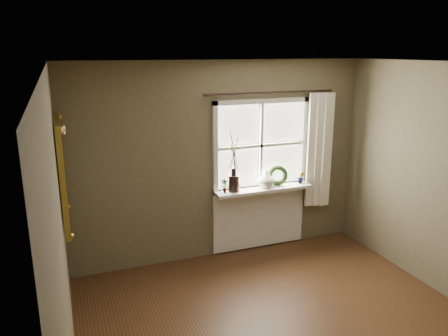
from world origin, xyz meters
TOP-DOWN VIEW (x-y plane):
  - ceiling at (0.00, 0.00)m, footprint 4.50×4.50m
  - wall_back at (0.00, 2.30)m, footprint 4.00×0.10m
  - wall_left at (-2.05, 0.00)m, footprint 0.10×4.50m
  - window_frame at (0.55, 2.23)m, footprint 1.36×0.06m
  - window_sill at (0.55, 2.12)m, footprint 1.36×0.26m
  - window_apron at (0.55, 2.23)m, footprint 1.36×0.04m
  - dark_jug at (0.12, 2.12)m, footprint 0.16×0.16m
  - cream_vase at (0.59, 2.12)m, footprint 0.28×0.28m
  - wreath at (0.78, 2.16)m, footprint 0.30×0.19m
  - potted_plant_left at (-0.01, 2.12)m, footprint 0.11×0.10m
  - potted_plant_right at (1.13, 2.12)m, footprint 0.11×0.10m
  - curtain at (1.39, 2.13)m, footprint 0.36×0.12m
  - curtain_rod at (0.65, 2.17)m, footprint 1.84×0.03m
  - gilt_mirror at (-1.96, 1.58)m, footprint 0.10×0.92m

SIDE VIEW (x-z plane):
  - window_apron at x=0.55m, z-range 0.02..0.90m
  - window_sill at x=0.55m, z-range 0.88..0.92m
  - potted_plant_right at x=1.13m, z-range 0.92..1.09m
  - potted_plant_left at x=-0.01m, z-range 0.92..1.10m
  - wreath at x=0.78m, z-range 0.88..1.17m
  - dark_jug at x=0.12m, z-range 0.92..1.14m
  - cream_vase at x=0.59m, z-range 0.92..1.16m
  - wall_back at x=0.00m, z-range 0.00..2.60m
  - wall_left at x=-2.05m, z-range 0.00..2.60m
  - curtain at x=1.39m, z-range 0.57..2.16m
  - window_frame at x=0.55m, z-range 0.86..2.10m
  - gilt_mirror at x=-1.96m, z-range 0.98..2.07m
  - curtain_rod at x=0.65m, z-range 2.16..2.20m
  - ceiling at x=0.00m, z-range 2.60..2.60m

